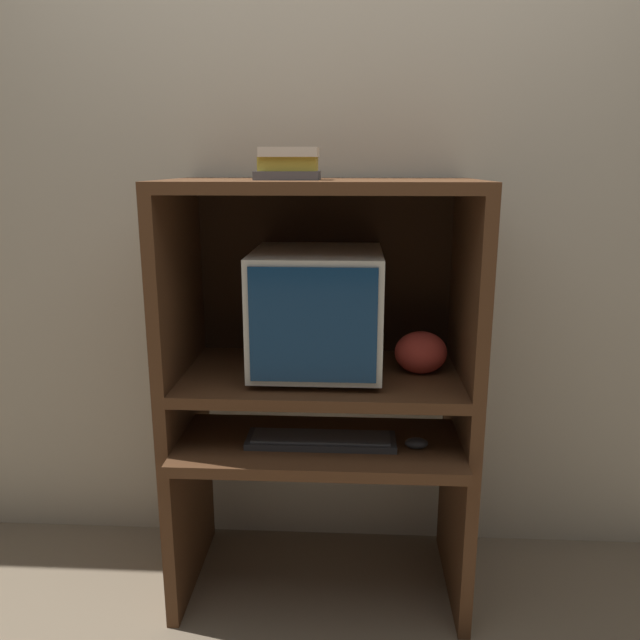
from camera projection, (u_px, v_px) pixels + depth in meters
ground_plane at (317, 634)px, 2.00m from camera, size 12.00×12.00×0.00m
wall_back at (326, 211)px, 2.26m from camera, size 6.00×0.06×2.60m
desk_base at (320, 487)px, 2.12m from camera, size 0.98×0.60×0.61m
desk_monitor_shelf at (321, 383)px, 2.08m from camera, size 0.98×0.54×0.19m
hutch_upper at (322, 246)px, 2.00m from camera, size 0.98×0.54×0.62m
crt_monitor at (317, 310)px, 2.02m from camera, size 0.41×0.44×0.40m
keyboard at (321, 440)px, 1.97m from camera, size 0.47×0.13×0.03m
mouse at (416, 443)px, 1.93m from camera, size 0.07×0.05×0.03m
snack_bag at (421, 352)px, 2.04m from camera, size 0.17×0.13×0.14m
book_stack at (289, 164)px, 1.87m from camera, size 0.19×0.15×0.09m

